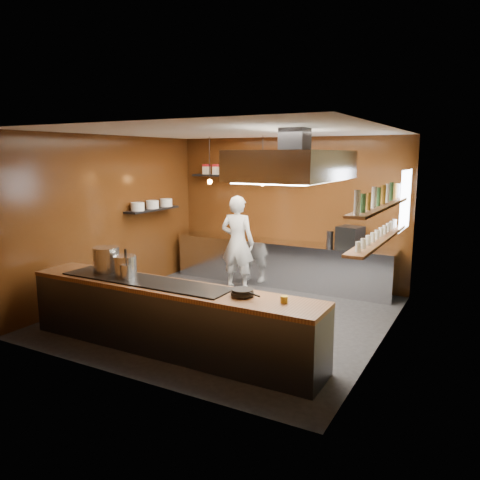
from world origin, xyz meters
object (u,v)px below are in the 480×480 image
Objects in this scene: extractor_hood at (294,165)px; espresso_machine at (350,237)px; stockpot_small at (125,266)px; stockpot_large at (106,260)px; chef at (237,243)px.

espresso_machine is at bearing 87.17° from extractor_hood.
extractor_hood reaches higher than stockpot_small.
chef reaches higher than stockpot_large.
stockpot_small is (-2.07, -1.16, -1.42)m from extractor_hood.
espresso_machine is at bearing 59.36° from stockpot_small.
extractor_hood reaches higher than chef.
extractor_hood is at bearing 129.52° from chef.
extractor_hood reaches higher than stockpot_large.
stockpot_large is 3.05m from chef.
espresso_machine is (0.13, 2.54, -1.39)m from extractor_hood.
stockpot_large reaches higher than stockpot_small.
stockpot_large is 1.21× the size of stockpot_small.
stockpot_large is 0.42m from stockpot_small.
espresso_machine is at bearing -168.49° from chef.
extractor_hood is 3.05m from stockpot_large.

